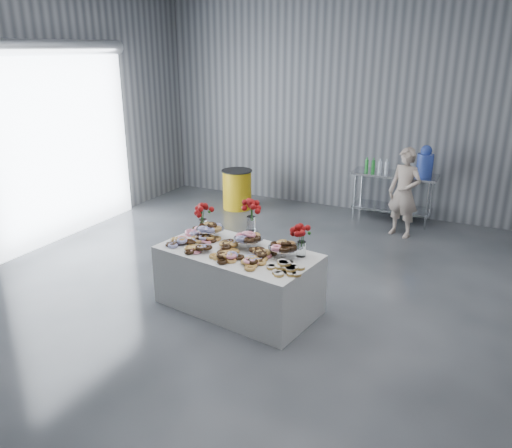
{
  "coord_description": "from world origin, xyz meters",
  "views": [
    {
      "loc": [
        2.51,
        -4.91,
        3.05
      ],
      "look_at": [
        -0.1,
        0.39,
        0.95
      ],
      "focal_mm": 35.0,
      "sensor_mm": 36.0,
      "label": 1
    }
  ],
  "objects": [
    {
      "name": "danish_pile",
      "position": [
        0.6,
        -0.33,
        0.81
      ],
      "size": [
        0.48,
        0.48,
        0.11
      ],
      "primitive_type": null,
      "color": "white",
      "rests_on": "display_table"
    },
    {
      "name": "display_table",
      "position": [
        -0.12,
        -0.06,
        0.38
      ],
      "size": [
        2.03,
        1.28,
        0.75
      ],
      "primitive_type": "cube",
      "rotation": [
        0.0,
        0.0,
        -0.15
      ],
      "color": "white",
      "rests_on": "ground"
    },
    {
      "name": "bouquet_center",
      "position": [
        -0.12,
        0.29,
        1.13
      ],
      "size": [
        0.26,
        0.26,
        0.57
      ],
      "color": "silver",
      "rests_on": "display_table"
    },
    {
      "name": "cake_stand_right",
      "position": [
        0.45,
        0.0,
        0.89
      ],
      "size": [
        0.36,
        0.36,
        0.17
      ],
      "color": "silver",
      "rests_on": "display_table"
    },
    {
      "name": "person",
      "position": [
        1.19,
        3.39,
        0.76
      ],
      "size": [
        0.64,
        0.52,
        1.51
      ],
      "primitive_type": "imported",
      "rotation": [
        0.0,
        0.0,
        -0.32
      ],
      "color": "#CC8C93",
      "rests_on": "ground"
    },
    {
      "name": "bouquet_right",
      "position": [
        0.62,
        0.13,
        1.05
      ],
      "size": [
        0.26,
        0.26,
        0.42
      ],
      "color": "white",
      "rests_on": "display_table"
    },
    {
      "name": "bouquet_left",
      "position": [
        -0.82,
        0.3,
        1.05
      ],
      "size": [
        0.26,
        0.26,
        0.42
      ],
      "color": "white",
      "rests_on": "display_table"
    },
    {
      "name": "cake_stand_left",
      "position": [
        -0.64,
        0.17,
        0.89
      ],
      "size": [
        0.36,
        0.36,
        0.17
      ],
      "color": "silver",
      "rests_on": "display_table"
    },
    {
      "name": "water_jug",
      "position": [
        1.38,
        4.1,
        1.15
      ],
      "size": [
        0.28,
        0.28,
        0.55
      ],
      "color": "blue",
      "rests_on": "prep_table"
    },
    {
      "name": "prep_table",
      "position": [
        0.88,
        4.1,
        0.62
      ],
      "size": [
        1.5,
        0.6,
        0.9
      ],
      "color": "silver",
      "rests_on": "ground"
    },
    {
      "name": "cake_stand_mid",
      "position": [
        -0.05,
        0.08,
        0.89
      ],
      "size": [
        0.36,
        0.36,
        0.17
      ],
      "color": "silver",
      "rests_on": "display_table"
    },
    {
      "name": "trash_barrel",
      "position": [
        -2.05,
        3.5,
        0.39
      ],
      "size": [
        0.61,
        0.61,
        0.78
      ],
      "rotation": [
        0.0,
        0.0,
        -0.05
      ],
      "color": "gold",
      "rests_on": "ground"
    },
    {
      "name": "donut_mounds",
      "position": [
        -0.12,
        -0.11,
        0.8
      ],
      "size": [
        1.91,
        1.06,
        0.09
      ],
      "primitive_type": null,
      "rotation": [
        0.0,
        0.0,
        -0.15
      ],
      "color": "tan",
      "rests_on": "display_table"
    },
    {
      "name": "room_walls",
      "position": [
        -0.27,
        0.07,
        2.64
      ],
      "size": [
        8.04,
        9.04,
        4.02
      ],
      "color": "gray",
      "rests_on": "ground"
    },
    {
      "name": "ground",
      "position": [
        0.0,
        0.0,
        0.0
      ],
      "size": [
        9.0,
        9.0,
        0.0
      ],
      "primitive_type": "plane",
      "color": "#323539",
      "rests_on": "ground"
    },
    {
      "name": "drink_bottles",
      "position": [
        0.56,
        4.0,
        1.04
      ],
      "size": [
        0.54,
        0.08,
        0.27
      ],
      "primitive_type": null,
      "color": "#268C33",
      "rests_on": "prep_table"
    }
  ]
}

